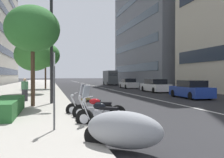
{
  "coord_description": "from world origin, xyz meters",
  "views": [
    {
      "loc": [
        -5.13,
        7.98,
        1.82
      ],
      "look_at": [
        10.93,
        3.84,
        1.62
      ],
      "focal_mm": 38.84,
      "sensor_mm": 36.0,
      "label": 1
    }
  ],
  "objects_px": {
    "motorcycle_under_tarp": "(98,110)",
    "car_lead_in_lane": "(129,84)",
    "motorcycle_nearest_camera": "(123,130)",
    "car_far_down_avenue": "(155,86)",
    "delivery_van_ahead": "(110,77)",
    "street_tree_mid_sidewalk": "(33,29)",
    "car_following_behind": "(191,90)",
    "parking_sign_by_curb": "(54,83)",
    "street_lamp_with_banners": "(56,21)",
    "street_tree_by_lamp_post": "(45,55)",
    "street_tree_near_plaza_corner": "(34,55)",
    "pedestrian_on_plaza": "(25,90)",
    "motorcycle_mid_row": "(103,117)",
    "motorcycle_by_sign_pole": "(89,108)"
  },
  "relations": [
    {
      "from": "car_far_down_avenue",
      "to": "pedestrian_on_plaza",
      "type": "height_order",
      "value": "pedestrian_on_plaza"
    },
    {
      "from": "street_lamp_with_banners",
      "to": "motorcycle_mid_row",
      "type": "bearing_deg",
      "value": -169.32
    },
    {
      "from": "motorcycle_under_tarp",
      "to": "car_following_behind",
      "type": "height_order",
      "value": "motorcycle_under_tarp"
    },
    {
      "from": "street_tree_mid_sidewalk",
      "to": "street_tree_near_plaza_corner",
      "type": "height_order",
      "value": "street_tree_mid_sidewalk"
    },
    {
      "from": "parking_sign_by_curb",
      "to": "motorcycle_by_sign_pole",
      "type": "bearing_deg",
      "value": -27.43
    },
    {
      "from": "street_lamp_with_banners",
      "to": "car_following_behind",
      "type": "bearing_deg",
      "value": -77.72
    },
    {
      "from": "motorcycle_by_sign_pole",
      "to": "car_lead_in_lane",
      "type": "distance_m",
      "value": 25.44
    },
    {
      "from": "motorcycle_by_sign_pole",
      "to": "street_tree_near_plaza_corner",
      "type": "xyz_separation_m",
      "value": [
        13.65,
        3.18,
        3.43
      ]
    },
    {
      "from": "motorcycle_under_tarp",
      "to": "parking_sign_by_curb",
      "type": "xyz_separation_m",
      "value": [
        -1.83,
        1.73,
        1.16
      ]
    },
    {
      "from": "motorcycle_under_tarp",
      "to": "motorcycle_nearest_camera",
      "type": "bearing_deg",
      "value": 110.77
    },
    {
      "from": "street_tree_mid_sidewalk",
      "to": "car_following_behind",
      "type": "bearing_deg",
      "value": -73.56
    },
    {
      "from": "delivery_van_ahead",
      "to": "motorcycle_nearest_camera",
      "type": "bearing_deg",
      "value": 167.87
    },
    {
      "from": "motorcycle_by_sign_pole",
      "to": "pedestrian_on_plaza",
      "type": "xyz_separation_m",
      "value": [
        6.46,
        3.33,
        0.51
      ]
    },
    {
      "from": "car_following_behind",
      "to": "street_tree_by_lamp_post",
      "type": "relative_size",
      "value": 0.75
    },
    {
      "from": "car_far_down_avenue",
      "to": "motorcycle_nearest_camera",
      "type": "bearing_deg",
      "value": 153.47
    },
    {
      "from": "car_lead_in_lane",
      "to": "car_far_down_avenue",
      "type": "bearing_deg",
      "value": -176.74
    },
    {
      "from": "car_far_down_avenue",
      "to": "car_lead_in_lane",
      "type": "distance_m",
      "value": 8.69
    },
    {
      "from": "delivery_van_ahead",
      "to": "motorcycle_by_sign_pole",
      "type": "bearing_deg",
      "value": 166.09
    },
    {
      "from": "street_lamp_with_banners",
      "to": "pedestrian_on_plaza",
      "type": "bearing_deg",
      "value": 46.82
    },
    {
      "from": "street_tree_mid_sidewalk",
      "to": "street_tree_near_plaza_corner",
      "type": "relative_size",
      "value": 1.06
    },
    {
      "from": "car_following_behind",
      "to": "street_tree_mid_sidewalk",
      "type": "relative_size",
      "value": 0.81
    },
    {
      "from": "motorcycle_mid_row",
      "to": "street_tree_mid_sidewalk",
      "type": "height_order",
      "value": "street_tree_mid_sidewalk"
    },
    {
      "from": "motorcycle_by_sign_pole",
      "to": "street_lamp_with_banners",
      "type": "height_order",
      "value": "street_lamp_with_banners"
    },
    {
      "from": "motorcycle_by_sign_pole",
      "to": "car_following_behind",
      "type": "distance_m",
      "value": 11.84
    },
    {
      "from": "motorcycle_nearest_camera",
      "to": "street_tree_mid_sidewalk",
      "type": "xyz_separation_m",
      "value": [
        8.58,
        2.59,
        3.88
      ]
    },
    {
      "from": "pedestrian_on_plaza",
      "to": "car_far_down_avenue",
      "type": "bearing_deg",
      "value": 170.36
    },
    {
      "from": "motorcycle_under_tarp",
      "to": "car_lead_in_lane",
      "type": "height_order",
      "value": "motorcycle_under_tarp"
    },
    {
      "from": "motorcycle_nearest_camera",
      "to": "parking_sign_by_curb",
      "type": "bearing_deg",
      "value": -15.0
    },
    {
      "from": "street_lamp_with_banners",
      "to": "car_lead_in_lane",
      "type": "bearing_deg",
      "value": -30.19
    },
    {
      "from": "delivery_van_ahead",
      "to": "street_tree_mid_sidewalk",
      "type": "height_order",
      "value": "street_tree_mid_sidewalk"
    },
    {
      "from": "street_tree_by_lamp_post",
      "to": "motorcycle_mid_row",
      "type": "bearing_deg",
      "value": -174.81
    },
    {
      "from": "car_lead_in_lane",
      "to": "street_lamp_with_banners",
      "type": "height_order",
      "value": "street_lamp_with_banners"
    },
    {
      "from": "car_lead_in_lane",
      "to": "street_tree_mid_sidewalk",
      "type": "xyz_separation_m",
      "value": [
        -20.16,
        12.29,
        3.74
      ]
    },
    {
      "from": "street_lamp_with_banners",
      "to": "street_tree_by_lamp_post",
      "type": "relative_size",
      "value": 1.43
    },
    {
      "from": "motorcycle_nearest_camera",
      "to": "street_lamp_with_banners",
      "type": "distance_m",
      "value": 10.95
    },
    {
      "from": "car_following_behind",
      "to": "parking_sign_by_curb",
      "type": "xyz_separation_m",
      "value": [
        -9.99,
        11.14,
        0.93
      ]
    },
    {
      "from": "delivery_van_ahead",
      "to": "street_tree_mid_sidewalk",
      "type": "relative_size",
      "value": 1.0
    },
    {
      "from": "car_following_behind",
      "to": "delivery_van_ahead",
      "type": "xyz_separation_m",
      "value": [
        30.43,
        -0.71,
        0.86
      ]
    },
    {
      "from": "motorcycle_nearest_camera",
      "to": "motorcycle_mid_row",
      "type": "bearing_deg",
      "value": -51.64
    },
    {
      "from": "motorcycle_under_tarp",
      "to": "car_lead_in_lane",
      "type": "xyz_separation_m",
      "value": [
        24.72,
        -9.51,
        0.23
      ]
    },
    {
      "from": "delivery_van_ahead",
      "to": "street_tree_by_lamp_post",
      "type": "distance_m",
      "value": 19.77
    },
    {
      "from": "motorcycle_by_sign_pole",
      "to": "pedestrian_on_plaza",
      "type": "height_order",
      "value": "pedestrian_on_plaza"
    },
    {
      "from": "parking_sign_by_curb",
      "to": "pedestrian_on_plaza",
      "type": "bearing_deg",
      "value": 10.52
    },
    {
      "from": "motorcycle_mid_row",
      "to": "car_following_behind",
      "type": "height_order",
      "value": "motorcycle_mid_row"
    },
    {
      "from": "car_following_behind",
      "to": "street_lamp_with_banners",
      "type": "distance_m",
      "value": 12.05
    },
    {
      "from": "motorcycle_under_tarp",
      "to": "street_tree_by_lamp_post",
      "type": "distance_m",
      "value": 24.06
    },
    {
      "from": "delivery_van_ahead",
      "to": "car_far_down_avenue",
      "type": "bearing_deg",
      "value": -179.25
    },
    {
      "from": "motorcycle_nearest_camera",
      "to": "car_far_down_avenue",
      "type": "xyz_separation_m",
      "value": [
        20.05,
        -10.02,
        0.16
      ]
    },
    {
      "from": "motorcycle_nearest_camera",
      "to": "street_tree_by_lamp_post",
      "type": "bearing_deg",
      "value": -45.7
    },
    {
      "from": "street_tree_mid_sidewalk",
      "to": "car_lead_in_lane",
      "type": "bearing_deg",
      "value": -31.37
    }
  ]
}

